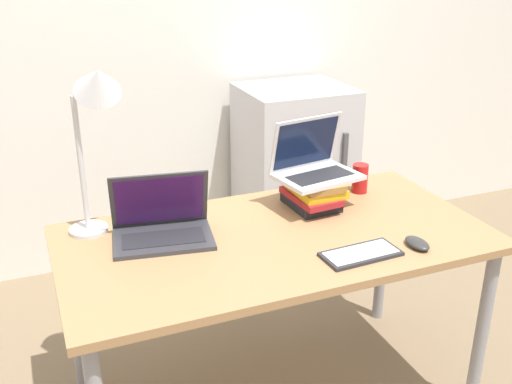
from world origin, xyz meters
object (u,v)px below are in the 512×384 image
(laptop_on_books, at_px, (314,165))
(soda_can, at_px, (360,178))
(laptop_left, at_px, (162,225))
(desk_lamp, at_px, (96,102))
(mouse, at_px, (417,243))
(mini_fridge, at_px, (293,175))
(book_stack, at_px, (313,192))
(wireless_keyboard, at_px, (361,254))

(laptop_on_books, distance_m, soda_can, 0.27)
(laptop_left, relative_size, desk_lamp, 0.59)
(mouse, height_order, desk_lamp, desk_lamp)
(laptop_left, height_order, desk_lamp, desk_lamp)
(mouse, height_order, mini_fridge, mini_fridge)
(book_stack, bearing_deg, laptop_on_books, 59.42)
(mouse, bearing_deg, laptop_on_books, 110.00)
(laptop_left, height_order, mouse, laptop_left)
(mouse, distance_m, soda_can, 0.52)
(wireless_keyboard, xyz_separation_m, desk_lamp, (-0.76, 0.50, 0.48))
(mini_fridge, bearing_deg, laptop_on_books, -111.21)
(laptop_on_books, bearing_deg, laptop_left, -174.43)
(mouse, relative_size, desk_lamp, 0.17)
(book_stack, height_order, desk_lamp, desk_lamp)
(soda_can, bearing_deg, mini_fridge, 83.07)
(laptop_left, height_order, laptop_on_books, laptop_on_books)
(laptop_on_books, bearing_deg, mouse, -70.00)
(desk_lamp, bearing_deg, wireless_keyboard, -33.49)
(wireless_keyboard, height_order, mini_fridge, mini_fridge)
(laptop_left, height_order, wireless_keyboard, laptop_left)
(laptop_left, xyz_separation_m, book_stack, (0.62, 0.04, 0.01))
(laptop_on_books, distance_m, desk_lamp, 0.86)
(laptop_on_books, bearing_deg, mini_fridge, 68.79)
(desk_lamp, bearing_deg, soda_can, -0.56)
(mouse, relative_size, soda_can, 0.90)
(book_stack, distance_m, wireless_keyboard, 0.43)
(soda_can, distance_m, mini_fridge, 0.91)
(soda_can, bearing_deg, book_stack, -166.25)
(laptop_left, relative_size, laptop_on_books, 1.10)
(desk_lamp, relative_size, mini_fridge, 0.64)
(wireless_keyboard, distance_m, soda_can, 0.57)
(wireless_keyboard, bearing_deg, mini_fridge, 73.66)
(laptop_on_books, bearing_deg, wireless_keyboard, -95.82)
(wireless_keyboard, bearing_deg, desk_lamp, 146.51)
(laptop_on_books, height_order, mini_fridge, laptop_on_books)
(laptop_on_books, relative_size, mini_fridge, 0.34)
(mouse, bearing_deg, book_stack, 111.91)
(desk_lamp, xyz_separation_m, mini_fridge, (1.15, 0.84, -0.72))
(mouse, bearing_deg, wireless_keyboard, 175.15)
(laptop_on_books, height_order, soda_can, laptop_on_books)
(soda_can, xyz_separation_m, mini_fridge, (0.10, 0.85, -0.30))
(laptop_left, distance_m, book_stack, 0.62)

